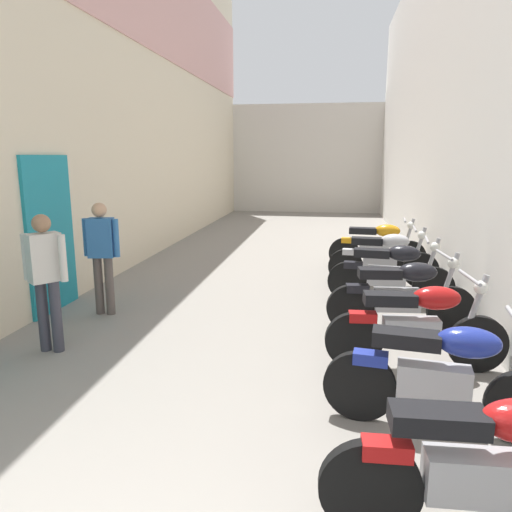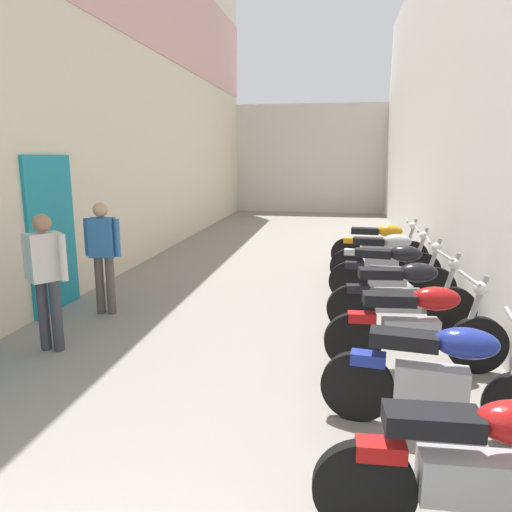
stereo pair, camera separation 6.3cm
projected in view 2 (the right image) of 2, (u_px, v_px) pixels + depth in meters
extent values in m
plane|color=gray|center=(269.00, 287.00, 8.16)|extent=(34.56, 34.56, 0.00)
cube|color=beige|center=(134.00, 69.00, 9.79)|extent=(0.40, 18.56, 7.86)
cube|color=teal|center=(52.00, 234.00, 6.78)|extent=(0.06, 1.10, 2.20)
cube|color=silver|center=(449.00, 90.00, 8.90)|extent=(0.40, 18.56, 6.77)
cube|color=beige|center=(311.00, 159.00, 19.59)|extent=(8.77, 2.00, 4.16)
cylinder|color=black|center=(364.00, 489.00, 2.77)|extent=(0.60, 0.11, 0.60)
cube|color=#9E9EA3|center=(470.00, 479.00, 2.67)|extent=(0.57, 0.22, 0.28)
cube|color=black|center=(432.00, 421.00, 2.63)|extent=(0.53, 0.24, 0.12)
cube|color=#AD1414|center=(381.00, 449.00, 2.71)|extent=(0.29, 0.15, 0.10)
cylinder|color=black|center=(357.00, 386.00, 4.00)|extent=(0.61, 0.16, 0.60)
cube|color=#9E9EA3|center=(431.00, 383.00, 3.81)|extent=(0.58, 0.27, 0.28)
ellipsoid|color=navy|center=(466.00, 343.00, 3.67)|extent=(0.51, 0.32, 0.24)
cube|color=black|center=(403.00, 339.00, 3.80)|extent=(0.54, 0.29, 0.12)
cube|color=navy|center=(368.00, 359.00, 3.92)|extent=(0.30, 0.18, 0.10)
cylinder|color=black|center=(477.00, 345.00, 4.87)|extent=(0.60, 0.12, 0.60)
cylinder|color=black|center=(353.00, 341.00, 4.99)|extent=(0.60, 0.12, 0.60)
cube|color=#9E9EA3|center=(410.00, 332.00, 4.91)|extent=(0.57, 0.24, 0.28)
ellipsoid|color=#AD1414|center=(436.00, 299.00, 4.82)|extent=(0.50, 0.29, 0.24)
cube|color=black|center=(389.00, 299.00, 4.86)|extent=(0.53, 0.26, 0.12)
cylinder|color=#9E9EA3|center=(473.00, 312.00, 4.81)|extent=(0.25, 0.08, 0.77)
cylinder|color=#9E9EA3|center=(469.00, 278.00, 4.74)|extent=(0.08, 0.58, 0.04)
sphere|color=silver|center=(481.00, 288.00, 4.75)|extent=(0.14, 0.14, 0.14)
cube|color=#AD1414|center=(362.00, 317.00, 4.93)|extent=(0.29, 0.16, 0.10)
cylinder|color=black|center=(452.00, 311.00, 5.97)|extent=(0.60, 0.14, 0.60)
cylinder|color=black|center=(350.00, 308.00, 6.05)|extent=(0.60, 0.14, 0.60)
cube|color=#9E9EA3|center=(397.00, 300.00, 5.99)|extent=(0.58, 0.25, 0.28)
ellipsoid|color=black|center=(418.00, 272.00, 5.90)|extent=(0.50, 0.30, 0.24)
cube|color=black|center=(380.00, 273.00, 5.93)|extent=(0.54, 0.27, 0.12)
cylinder|color=#9E9EA3|center=(448.00, 283.00, 5.90)|extent=(0.25, 0.08, 0.77)
cylinder|color=#9E9EA3|center=(445.00, 255.00, 5.83)|extent=(0.09, 0.58, 0.04)
sphere|color=silver|center=(454.00, 264.00, 5.84)|extent=(0.14, 0.14, 0.14)
cube|color=black|center=(358.00, 289.00, 5.99)|extent=(0.29, 0.17, 0.10)
cylinder|color=black|center=(435.00, 287.00, 7.01)|extent=(0.61, 0.15, 0.60)
cylinder|color=black|center=(348.00, 281.00, 7.35)|extent=(0.61, 0.15, 0.60)
cube|color=#9E9EA3|center=(388.00, 276.00, 7.17)|extent=(0.58, 0.26, 0.28)
ellipsoid|color=black|center=(405.00, 254.00, 7.03)|extent=(0.51, 0.31, 0.24)
cube|color=black|center=(373.00, 253.00, 7.16)|extent=(0.54, 0.28, 0.12)
cylinder|color=#9E9EA3|center=(432.00, 264.00, 6.96)|extent=(0.25, 0.09, 0.77)
cylinder|color=#9E9EA3|center=(428.00, 240.00, 6.91)|extent=(0.10, 0.58, 0.04)
sphere|color=silver|center=(437.00, 247.00, 6.89)|extent=(0.14, 0.14, 0.14)
cube|color=black|center=(354.00, 265.00, 7.28)|extent=(0.29, 0.17, 0.10)
cylinder|color=black|center=(423.00, 271.00, 8.04)|extent=(0.60, 0.13, 0.60)
cylinder|color=black|center=(347.00, 266.00, 8.35)|extent=(0.60, 0.13, 0.60)
cube|color=#9E9EA3|center=(382.00, 261.00, 8.18)|extent=(0.57, 0.25, 0.28)
ellipsoid|color=#B7B7BC|center=(397.00, 241.00, 8.06)|extent=(0.50, 0.30, 0.24)
cube|color=black|center=(369.00, 241.00, 8.17)|extent=(0.54, 0.26, 0.12)
cylinder|color=#9E9EA3|center=(420.00, 250.00, 7.99)|extent=(0.25, 0.08, 0.77)
cylinder|color=#9E9EA3|center=(417.00, 229.00, 7.94)|extent=(0.08, 0.58, 0.04)
sphere|color=silver|center=(424.00, 235.00, 7.93)|extent=(0.14, 0.14, 0.14)
cube|color=#B7B7BC|center=(352.00, 252.00, 8.28)|extent=(0.29, 0.16, 0.10)
cylinder|color=black|center=(412.00, 257.00, 9.16)|extent=(0.60, 0.14, 0.60)
cylinder|color=black|center=(346.00, 253.00, 9.48)|extent=(0.60, 0.14, 0.60)
cube|color=#9E9EA3|center=(376.00, 249.00, 9.31)|extent=(0.58, 0.25, 0.28)
ellipsoid|color=orange|center=(390.00, 231.00, 9.18)|extent=(0.50, 0.31, 0.24)
cube|color=black|center=(365.00, 231.00, 9.30)|extent=(0.54, 0.27, 0.12)
cylinder|color=#9E9EA3|center=(410.00, 238.00, 9.11)|extent=(0.25, 0.08, 0.77)
cylinder|color=#9E9EA3|center=(407.00, 220.00, 9.06)|extent=(0.09, 0.58, 0.04)
sphere|color=silver|center=(413.00, 226.00, 9.05)|extent=(0.14, 0.14, 0.14)
cube|color=orange|center=(351.00, 240.00, 9.41)|extent=(0.29, 0.17, 0.10)
cylinder|color=#383842|center=(44.00, 315.00, 5.45)|extent=(0.12, 0.12, 0.82)
cylinder|color=#383842|center=(57.00, 316.00, 5.42)|extent=(0.12, 0.12, 0.82)
cube|color=beige|center=(45.00, 257.00, 5.30)|extent=(0.37, 0.39, 0.54)
sphere|color=#997051|center=(42.00, 223.00, 5.22)|extent=(0.20, 0.20, 0.20)
cylinder|color=beige|center=(27.00, 256.00, 5.33)|extent=(0.08, 0.08, 0.52)
cylinder|color=beige|center=(63.00, 258.00, 5.26)|extent=(0.08, 0.08, 0.52)
cylinder|color=#564C47|center=(100.00, 285.00, 6.73)|extent=(0.12, 0.12, 0.82)
cylinder|color=#564C47|center=(111.00, 285.00, 6.71)|extent=(0.12, 0.12, 0.82)
cube|color=#2D66A5|center=(102.00, 237.00, 6.58)|extent=(0.37, 0.26, 0.54)
sphere|color=tan|center=(100.00, 210.00, 6.50)|extent=(0.20, 0.20, 0.20)
cylinder|color=#2D66A5|center=(87.00, 237.00, 6.62)|extent=(0.08, 0.08, 0.52)
cylinder|color=#2D66A5|center=(117.00, 238.00, 6.54)|extent=(0.08, 0.08, 0.52)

